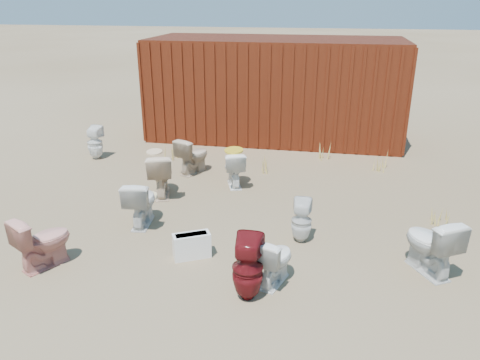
% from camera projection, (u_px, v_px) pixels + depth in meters
% --- Properties ---
extents(ground, '(100.00, 100.00, 0.00)m').
position_uv_depth(ground, '(233.00, 227.00, 7.20)').
color(ground, brown).
rests_on(ground, ground).
extents(shipping_container, '(6.00, 2.40, 2.40)m').
position_uv_depth(shipping_container, '(275.00, 89.00, 11.52)').
color(shipping_container, '#43150B').
rests_on(shipping_container, ground).
extents(toilet_front_a, '(0.49, 0.77, 0.74)m').
position_uv_depth(toilet_front_a, '(141.00, 202.00, 7.18)').
color(toilet_front_a, silver).
rests_on(toilet_front_a, ground).
extents(toilet_front_pink, '(0.70, 0.82, 0.73)m').
position_uv_depth(toilet_front_pink, '(43.00, 241.00, 6.05)').
color(toilet_front_pink, tan).
rests_on(toilet_front_pink, ground).
extents(toilet_front_c, '(0.54, 0.71, 0.64)m').
position_uv_depth(toilet_front_c, '(274.00, 260.00, 5.70)').
color(toilet_front_c, white).
rests_on(toilet_front_c, ground).
extents(toilet_front_maroon, '(0.36, 0.37, 0.80)m').
position_uv_depth(toilet_front_maroon, '(248.00, 268.00, 5.37)').
color(toilet_front_maroon, maroon).
rests_on(toilet_front_maroon, ground).
extents(toilet_front_e, '(0.77, 0.89, 0.79)m').
position_uv_depth(toilet_front_e, '(430.00, 244.00, 5.91)').
color(toilet_front_e, silver).
rests_on(toilet_front_e, ground).
extents(toilet_back_a, '(0.33, 0.34, 0.72)m').
position_uv_depth(toilet_back_a, '(95.00, 143.00, 10.13)').
color(toilet_back_a, white).
rests_on(toilet_back_a, ground).
extents(toilet_back_beige_left, '(0.66, 0.88, 0.79)m').
position_uv_depth(toilet_back_beige_left, '(160.00, 174.00, 8.24)').
color(toilet_back_beige_left, beige).
rests_on(toilet_back_beige_left, ground).
extents(toilet_back_beige_right, '(0.68, 0.82, 0.73)m').
position_uv_depth(toilet_back_beige_right, '(193.00, 155.00, 9.31)').
color(toilet_back_beige_right, tan).
rests_on(toilet_back_beige_right, ground).
extents(toilet_back_yellowlid, '(0.57, 0.75, 0.68)m').
position_uv_depth(toilet_back_yellowlid, '(234.00, 168.00, 8.68)').
color(toilet_back_yellowlid, white).
rests_on(toilet_back_yellowlid, ground).
extents(toilet_back_e, '(0.29, 0.30, 0.65)m').
position_uv_depth(toilet_back_e, '(302.00, 221.00, 6.68)').
color(toilet_back_e, white).
rests_on(toilet_back_e, ground).
extents(yellow_lid, '(0.34, 0.43, 0.02)m').
position_uv_depth(yellow_lid, '(234.00, 150.00, 8.55)').
color(yellow_lid, gold).
rests_on(yellow_lid, toilet_back_yellowlid).
extents(loose_tank, '(0.54, 0.41, 0.35)m').
position_uv_depth(loose_tank, '(192.00, 246.00, 6.31)').
color(loose_tank, white).
rests_on(loose_tank, ground).
extents(loose_lid_near, '(0.50, 0.58, 0.02)m').
position_uv_depth(loose_lid_near, '(147.00, 197.00, 8.26)').
color(loose_lid_near, beige).
rests_on(loose_lid_near, ground).
extents(loose_lid_far, '(0.46, 0.54, 0.02)m').
position_uv_depth(loose_lid_far, '(154.00, 152.00, 10.67)').
color(loose_lid_far, beige).
rests_on(loose_lid_far, ground).
extents(weed_clump_a, '(0.36, 0.36, 0.30)m').
position_uv_depth(weed_clump_a, '(169.00, 152.00, 10.21)').
color(weed_clump_a, '#B49B48').
rests_on(weed_clump_a, ground).
extents(weed_clump_b, '(0.32, 0.32, 0.32)m').
position_uv_depth(weed_clump_b, '(270.00, 164.00, 9.42)').
color(weed_clump_b, '#B49B48').
rests_on(weed_clump_b, ground).
extents(weed_clump_c, '(0.36, 0.36, 0.33)m').
position_uv_depth(weed_clump_c, '(381.00, 162.00, 9.54)').
color(weed_clump_c, '#B49B48').
rests_on(weed_clump_c, ground).
extents(weed_clump_d, '(0.30, 0.30, 0.30)m').
position_uv_depth(weed_clump_d, '(234.00, 155.00, 10.04)').
color(weed_clump_d, '#B49B48').
rests_on(weed_clump_d, ground).
extents(weed_clump_e, '(0.34, 0.34, 0.33)m').
position_uv_depth(weed_clump_e, '(325.00, 153.00, 10.11)').
color(weed_clump_e, '#B49B48').
rests_on(weed_clump_e, ground).
extents(weed_clump_f, '(0.28, 0.28, 0.22)m').
position_uv_depth(weed_clump_f, '(440.00, 216.00, 7.33)').
color(weed_clump_f, '#B49B48').
rests_on(weed_clump_f, ground).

